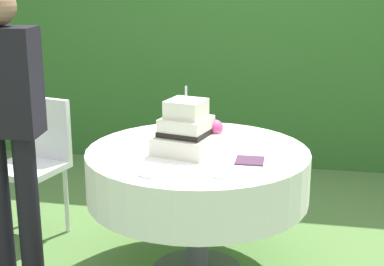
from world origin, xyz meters
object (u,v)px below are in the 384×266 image
(napkin_stack, at_px, (250,161))
(serving_plate_far, at_px, (150,173))
(standing_person, at_px, (6,119))
(cake_table, at_px, (198,174))
(serving_plate_near, at_px, (225,174))
(wedding_cake, at_px, (187,131))
(garden_chair, at_px, (35,154))
(serving_plate_left, at_px, (269,142))

(napkin_stack, bearing_deg, serving_plate_far, -147.18)
(standing_person, bearing_deg, cake_table, 16.16)
(standing_person, bearing_deg, serving_plate_near, -4.70)
(cake_table, relative_size, wedding_cake, 3.33)
(garden_chair, distance_m, standing_person, 0.74)
(serving_plate_far, xyz_separation_m, napkin_stack, (0.44, 0.29, -0.00))
(cake_table, relative_size, serving_plate_far, 10.12)
(serving_plate_left, bearing_deg, serving_plate_near, -106.06)
(wedding_cake, xyz_separation_m, serving_plate_near, (0.25, -0.33, -0.11))
(cake_table, xyz_separation_m, serving_plate_left, (0.37, 0.21, 0.14))
(serving_plate_near, height_order, garden_chair, garden_chair)
(serving_plate_near, bearing_deg, garden_chair, 151.92)
(cake_table, distance_m, standing_person, 1.04)
(cake_table, xyz_separation_m, serving_plate_far, (-0.15, -0.43, 0.14))
(serving_plate_far, height_order, napkin_stack, serving_plate_far)
(napkin_stack, xyz_separation_m, garden_chair, (-1.41, 0.47, -0.20))
(cake_table, distance_m, napkin_stack, 0.35)
(serving_plate_near, bearing_deg, serving_plate_left, 73.94)
(serving_plate_far, height_order, standing_person, standing_person)
(wedding_cake, bearing_deg, serving_plate_near, -52.59)
(wedding_cake, xyz_separation_m, napkin_stack, (0.34, -0.09, -0.11))
(wedding_cake, distance_m, serving_plate_left, 0.50)
(cake_table, relative_size, serving_plate_near, 8.98)
(wedding_cake, bearing_deg, garden_chair, 160.55)
(serving_plate_near, bearing_deg, cake_table, 118.47)
(cake_table, height_order, garden_chair, garden_chair)
(wedding_cake, xyz_separation_m, standing_person, (-0.90, -0.23, 0.08))
(cake_table, bearing_deg, standing_person, -163.84)
(serving_plate_left, distance_m, standing_person, 1.42)
(wedding_cake, distance_m, serving_plate_far, 0.41)
(cake_table, bearing_deg, napkin_stack, -25.49)
(cake_table, distance_m, serving_plate_near, 0.45)
(serving_plate_left, bearing_deg, standing_person, -159.96)
(serving_plate_far, bearing_deg, napkin_stack, 32.82)
(wedding_cake, bearing_deg, serving_plate_left, 31.14)
(wedding_cake, xyz_separation_m, serving_plate_left, (0.41, 0.25, -0.11))
(serving_plate_left, bearing_deg, cake_table, -150.78)
(standing_person, bearing_deg, garden_chair, 105.06)
(wedding_cake, relative_size, serving_plate_left, 2.56)
(serving_plate_near, distance_m, napkin_stack, 0.25)
(cake_table, bearing_deg, serving_plate_far, -109.32)
(wedding_cake, height_order, serving_plate_near, wedding_cake)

